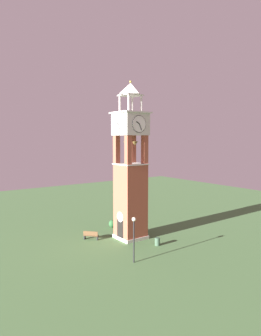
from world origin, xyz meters
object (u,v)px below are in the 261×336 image
clock_tower (130,175)px  trash_bin (157,242)px  park_bench (91,235)px  lamp_post (134,231)px

clock_tower → trash_bin: size_ratio=21.08×
park_bench → clock_tower: bearing=61.5°
park_bench → trash_bin: size_ratio=1.84×
clock_tower → lamp_post: (5.61, -3.70, -4.14)m
trash_bin → lamp_post: bearing=-65.2°
trash_bin → park_bench: bearing=-140.4°
lamp_post → trash_bin: bearing=114.8°
clock_tower → lamp_post: bearing=-33.4°
clock_tower → lamp_post: clock_tower is taller
trash_bin → clock_tower: bearing=-166.7°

